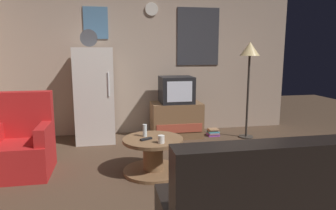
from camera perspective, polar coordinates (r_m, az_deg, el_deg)
The scene contains 12 objects.
ground_plane at distance 3.39m, azimuth 1.78°, elevation -15.31°, with size 12.00×12.00×0.00m, color #4C3828.
wall_with_art at distance 5.48m, azimuth -3.73°, elevation 8.22°, with size 5.20×0.12×2.54m.
fridge at distance 5.05m, azimuth -13.43°, elevation 1.85°, with size 0.60×0.62×1.77m.
tv_stand at distance 5.23m, azimuth 1.54°, elevation -2.73°, with size 0.84×0.53×0.59m.
crt_tv at distance 5.14m, azimuth 1.55°, elevation 2.86°, with size 0.54×0.51×0.44m.
standing_lamp at distance 5.21m, azimuth 14.90°, elevation 8.71°, with size 0.32×0.32×1.59m.
coffee_table at distance 3.73m, azimuth -2.79°, elevation -9.35°, with size 0.72×0.72×0.43m.
wine_glass at distance 3.73m, azimuth -4.33°, elevation -4.72°, with size 0.05×0.05×0.15m, color silver.
mug_ceramic_white at distance 3.47m, azimuth -1.28°, elevation -6.37°, with size 0.08×0.08×0.09m, color silver.
remote_control at distance 3.61m, azimuth -4.09°, elevation -6.31°, with size 0.15×0.04×0.02m, color black.
armchair at distance 4.08m, azimuth -25.53°, elevation -6.81°, with size 0.68×0.68×0.96m.
book_stack at distance 5.38m, azimuth 8.37°, elevation -5.04°, with size 0.20×0.17×0.12m.
Camera 1 is at (-0.68, -2.99, 1.46)m, focal length 32.85 mm.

